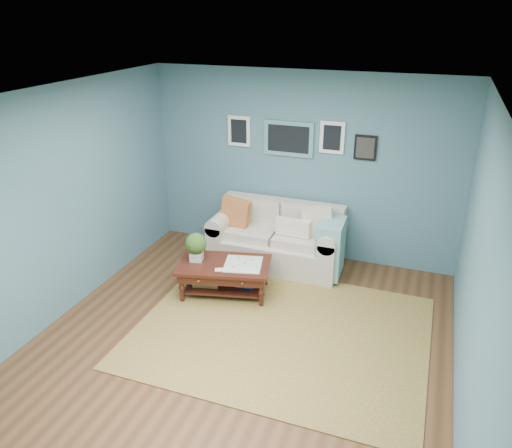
% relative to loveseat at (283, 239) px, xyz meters
% --- Properties ---
extents(room_shell, '(5.00, 5.02, 2.70)m').
position_rel_loveseat_xyz_m(room_shell, '(0.12, -1.97, 0.96)').
color(room_shell, brown).
rests_on(room_shell, ground).
extents(area_rug, '(3.28, 2.62, 0.01)m').
position_rel_loveseat_xyz_m(area_rug, '(0.49, -1.60, -0.39)').
color(area_rug, brown).
rests_on(area_rug, ground).
extents(loveseat, '(1.91, 0.87, 0.98)m').
position_rel_loveseat_xyz_m(loveseat, '(0.00, 0.00, 0.00)').
color(loveseat, beige).
rests_on(loveseat, ground).
extents(coffee_table, '(1.30, 0.94, 0.82)m').
position_rel_loveseat_xyz_m(coffee_table, '(-0.52, -1.05, -0.04)').
color(coffee_table, black).
rests_on(coffee_table, ground).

